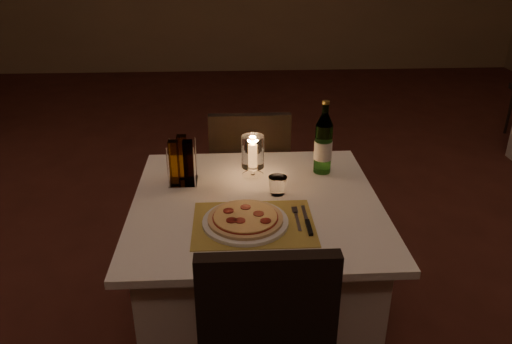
{
  "coord_description": "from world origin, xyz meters",
  "views": [
    {
      "loc": [
        0.02,
        -1.99,
        1.71
      ],
      "look_at": [
        0.11,
        -0.2,
        0.86
      ],
      "focal_mm": 35.0,
      "sensor_mm": 36.0,
      "label": 1
    }
  ],
  "objects_px": {
    "main_table": "(256,275)",
    "chair_far": "(249,169)",
    "water_bottle": "(323,144)",
    "pizza": "(245,218)",
    "hurricane_candle": "(253,153)",
    "plate": "(245,222)",
    "tumbler": "(278,185)"
  },
  "relations": [
    {
      "from": "tumbler",
      "to": "chair_far",
      "type": "bearing_deg",
      "value": 97.91
    },
    {
      "from": "chair_far",
      "to": "pizza",
      "type": "xyz_separation_m",
      "value": [
        -0.05,
        -0.89,
        0.22
      ]
    },
    {
      "from": "pizza",
      "to": "chair_far",
      "type": "bearing_deg",
      "value": 86.8
    },
    {
      "from": "water_bottle",
      "to": "main_table",
      "type": "bearing_deg",
      "value": -139.96
    },
    {
      "from": "tumbler",
      "to": "hurricane_candle",
      "type": "distance_m",
      "value": 0.21
    },
    {
      "from": "main_table",
      "to": "pizza",
      "type": "xyz_separation_m",
      "value": [
        -0.05,
        -0.18,
        0.39
      ]
    },
    {
      "from": "pizza",
      "to": "tumbler",
      "type": "xyz_separation_m",
      "value": [
        0.14,
        0.24,
        0.01
      ]
    },
    {
      "from": "main_table",
      "to": "pizza",
      "type": "relative_size",
      "value": 3.57
    },
    {
      "from": "chair_far",
      "to": "water_bottle",
      "type": "relative_size",
      "value": 2.7
    },
    {
      "from": "plate",
      "to": "tumbler",
      "type": "bearing_deg",
      "value": 59.21
    },
    {
      "from": "plate",
      "to": "hurricane_candle",
      "type": "distance_m",
      "value": 0.42
    },
    {
      "from": "tumbler",
      "to": "water_bottle",
      "type": "height_order",
      "value": "water_bottle"
    },
    {
      "from": "water_bottle",
      "to": "hurricane_candle",
      "type": "distance_m",
      "value": 0.32
    },
    {
      "from": "tumbler",
      "to": "hurricane_candle",
      "type": "bearing_deg",
      "value": 118.62
    },
    {
      "from": "tumbler",
      "to": "water_bottle",
      "type": "distance_m",
      "value": 0.32
    },
    {
      "from": "tumbler",
      "to": "hurricane_candle",
      "type": "height_order",
      "value": "hurricane_candle"
    },
    {
      "from": "chair_far",
      "to": "hurricane_candle",
      "type": "xyz_separation_m",
      "value": [
        -0.0,
        -0.48,
        0.3
      ]
    },
    {
      "from": "chair_far",
      "to": "tumbler",
      "type": "bearing_deg",
      "value": -82.09
    },
    {
      "from": "plate",
      "to": "hurricane_candle",
      "type": "bearing_deg",
      "value": 83.43
    },
    {
      "from": "pizza",
      "to": "hurricane_candle",
      "type": "height_order",
      "value": "hurricane_candle"
    },
    {
      "from": "chair_far",
      "to": "plate",
      "type": "xyz_separation_m",
      "value": [
        -0.05,
        -0.89,
        0.2
      ]
    },
    {
      "from": "water_bottle",
      "to": "pizza",
      "type": "bearing_deg",
      "value": -129.33
    },
    {
      "from": "main_table",
      "to": "hurricane_candle",
      "type": "relative_size",
      "value": 5.21
    },
    {
      "from": "main_table",
      "to": "chair_far",
      "type": "distance_m",
      "value": 0.74
    },
    {
      "from": "main_table",
      "to": "tumbler",
      "type": "relative_size",
      "value": 12.86
    },
    {
      "from": "tumbler",
      "to": "main_table",
      "type": "bearing_deg",
      "value": -147.94
    },
    {
      "from": "plate",
      "to": "pizza",
      "type": "xyz_separation_m",
      "value": [
        -0.0,
        -0.0,
        0.02
      ]
    },
    {
      "from": "chair_far",
      "to": "tumbler",
      "type": "height_order",
      "value": "chair_far"
    },
    {
      "from": "chair_far",
      "to": "plate",
      "type": "height_order",
      "value": "chair_far"
    },
    {
      "from": "main_table",
      "to": "tumbler",
      "type": "distance_m",
      "value": 0.42
    },
    {
      "from": "chair_far",
      "to": "pizza",
      "type": "height_order",
      "value": "chair_far"
    },
    {
      "from": "water_bottle",
      "to": "tumbler",
      "type": "bearing_deg",
      "value": -137.12
    }
  ]
}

